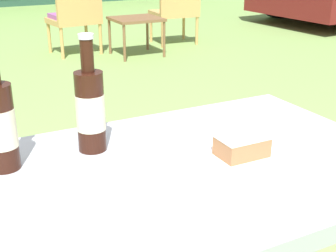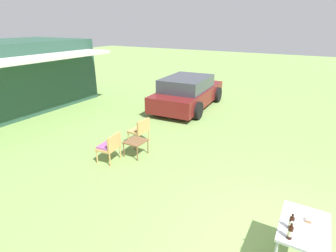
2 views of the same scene
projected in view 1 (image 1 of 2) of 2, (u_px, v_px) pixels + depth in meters
The scene contains 8 objects.
wicker_chair_cushioned at pixel (75, 16), 5.23m from camera, with size 0.57×0.50×0.75m.
wicker_chair_plain at pixel (176, 9), 5.76m from camera, with size 0.55×0.48×0.75m.
garden_side_table at pixel (136, 22), 5.20m from camera, with size 0.53×0.49×0.42m.
patio_table at pixel (189, 198), 1.01m from camera, with size 0.91×0.62×0.76m.
cake_on_plate at pixel (235, 153), 0.99m from camera, with size 0.23×0.23×0.06m.
cola_bottle_near at pixel (90, 108), 1.02m from camera, with size 0.06×0.06×0.26m.
cola_bottle_far at pixel (0, 124), 0.93m from camera, with size 0.06×0.06×0.26m.
fork at pixel (208, 166), 0.96m from camera, with size 0.17×0.03×0.01m.
Camera 1 is at (-0.45, -0.77, 1.19)m, focal length 50.00 mm.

